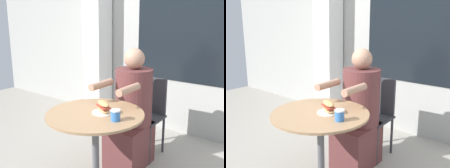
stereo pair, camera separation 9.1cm
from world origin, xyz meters
TOP-DOWN VIEW (x-y plane):
  - storefront_wall at (0.00, 1.72)m, footprint 8.00×0.09m
  - lattice_pillar at (-1.28, 1.50)m, footprint 0.32×0.32m
  - cafe_table at (0.00, 0.00)m, footprint 0.81×0.81m
  - diner_chair at (-0.05, 0.96)m, footprint 0.39×0.39m
  - seated_diner at (-0.04, 0.61)m, footprint 0.39×0.69m
  - sandwich_on_plate at (0.06, 0.04)m, footprint 0.19×0.19m
  - drink_cup at (0.24, -0.04)m, footprint 0.08×0.08m

SIDE VIEW (x-z plane):
  - diner_chair at x=-0.05m, z-range 0.09..0.96m
  - seated_diner at x=-0.04m, z-range -0.09..1.15m
  - cafe_table at x=0.00m, z-range 0.18..0.94m
  - sandwich_on_plate at x=0.06m, z-range 0.75..0.85m
  - drink_cup at x=0.24m, z-range 0.76..0.85m
  - lattice_pillar at x=-1.28m, z-range 0.00..2.40m
  - storefront_wall at x=0.00m, z-range 0.00..2.80m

